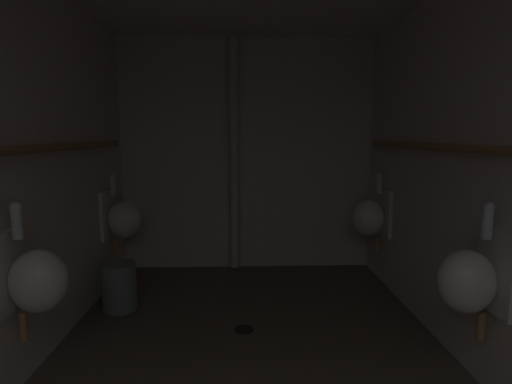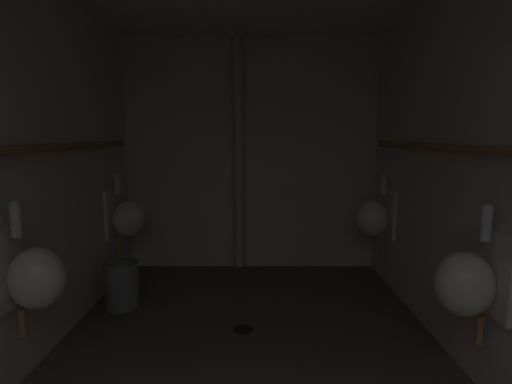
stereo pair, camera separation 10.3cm
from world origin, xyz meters
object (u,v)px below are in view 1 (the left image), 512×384
at_px(floor_drain, 244,329).
at_px(urinal_right_mid, 470,279).
at_px(urinal_left_far, 122,218).
at_px(standpipe_back_wall, 234,156).
at_px(urinal_left_mid, 35,279).
at_px(waste_bin, 119,286).
at_px(urinal_right_far, 371,217).

bearing_deg(floor_drain, urinal_right_mid, -33.13).
bearing_deg(urinal_left_far, standpipe_back_wall, 25.25).
xyz_separation_m(urinal_left_mid, waste_bin, (0.10, 1.09, -0.46)).
bearing_deg(urinal_left_mid, waste_bin, 84.55).
xyz_separation_m(standpipe_back_wall, floor_drain, (0.09, -1.37, -1.19)).
distance_m(urinal_left_mid, urinal_left_far, 1.59).
distance_m(urinal_left_mid, floor_drain, 1.46).
relative_size(urinal_left_mid, urinal_left_far, 1.00).
bearing_deg(waste_bin, floor_drain, -21.45).
bearing_deg(urinal_left_mid, urinal_left_far, 90.00).
bearing_deg(urinal_left_far, urinal_right_far, 0.13).
relative_size(urinal_left_mid, standpipe_back_wall, 0.32).
bearing_deg(urinal_right_far, floor_drain, -142.94).
relative_size(urinal_right_mid, standpipe_back_wall, 0.32).
height_order(urinal_right_far, waste_bin, urinal_right_far).
bearing_deg(floor_drain, standpipe_back_wall, 93.72).
relative_size(urinal_right_far, floor_drain, 5.39).
xyz_separation_m(urinal_left_mid, floor_drain, (1.11, 0.69, -0.64)).
xyz_separation_m(urinal_left_far, standpipe_back_wall, (1.02, 0.48, 0.54)).
relative_size(urinal_left_far, urinal_right_far, 1.00).
xyz_separation_m(urinal_right_mid, standpipe_back_wall, (-1.28, 2.15, 0.54)).
xyz_separation_m(urinal_right_mid, urinal_right_far, (0.00, 1.68, 0.00)).
height_order(urinal_right_mid, floor_drain, urinal_right_mid).
xyz_separation_m(urinal_left_far, urinal_right_mid, (2.30, -1.67, 0.00)).
bearing_deg(urinal_left_mid, floor_drain, 32.04).
xyz_separation_m(urinal_right_far, waste_bin, (-2.19, -0.50, -0.46)).
bearing_deg(standpipe_back_wall, urinal_right_far, -20.36).
bearing_deg(urinal_right_mid, waste_bin, 151.90).
height_order(urinal_right_mid, standpipe_back_wall, standpipe_back_wall).
distance_m(standpipe_back_wall, waste_bin, 1.67).
bearing_deg(urinal_right_far, standpipe_back_wall, 159.64).
bearing_deg(floor_drain, waste_bin, 158.55).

